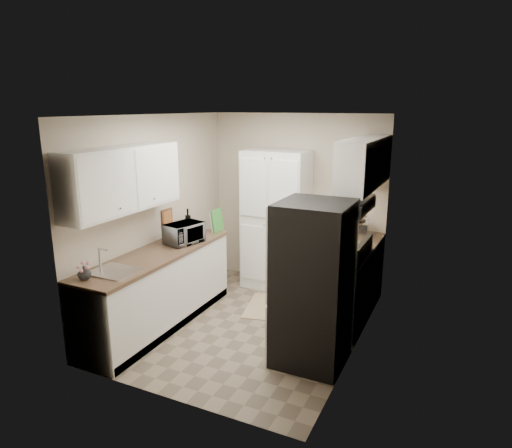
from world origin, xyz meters
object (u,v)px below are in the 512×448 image
Objects in this scene: pantry_cabinet at (276,220)px; microwave at (184,233)px; electric_range at (336,291)px; toaster_oven at (357,229)px; refrigerator at (313,284)px; wine_bottle at (188,222)px.

microwave is (-0.71, -1.28, 0.05)m from pantry_cabinet.
electric_range is 3.06× the size of toaster_oven.
refrigerator is at bearing -92.48° from electric_range.
toaster_oven is at bearing -2.74° from pantry_cabinet.
electric_range is 1.03m from toaster_oven.
microwave is 1.26× the size of toaster_oven.
pantry_cabinet is 6.58× the size of wine_bottle.
electric_range is 2.43× the size of microwave.
refrigerator is 5.59× the size of wine_bottle.
electric_range is 3.72× the size of wine_bottle.
pantry_cabinet is 5.42× the size of toaster_oven.
electric_range is at bearing -65.73° from microwave.
wine_bottle is (-0.23, 0.44, 0.02)m from microwave.
pantry_cabinet is 1.27m from wine_bottle.
electric_range is (1.17, -0.93, -0.52)m from pantry_cabinet.
microwave is at bearing 166.47° from refrigerator.
pantry_cabinet reaches higher than refrigerator.
microwave reaches higher than electric_range.
refrigerator is 1.91m from microwave.
electric_range is 2.00m from microwave.
refrigerator is (-0.03, -0.80, 0.37)m from electric_range.
toaster_oven is at bearing 89.35° from electric_range.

